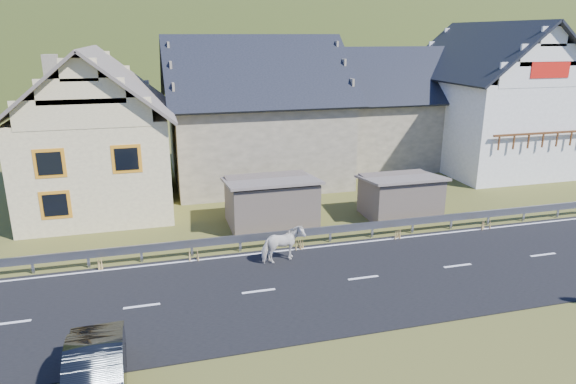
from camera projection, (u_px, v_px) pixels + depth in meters
name	position (u px, v px, depth m)	size (l,w,h in m)	color
ground	(363.00, 279.00, 19.19)	(160.00, 160.00, 0.00)	#494D1E
road	(363.00, 278.00, 19.18)	(60.00, 7.00, 0.04)	black
lane_markings	(363.00, 278.00, 19.17)	(60.00, 6.60, 0.01)	silver
guardrail	(330.00, 230.00, 22.42)	(28.10, 0.09, 0.75)	#93969B
shed_left	(271.00, 203.00, 24.36)	(4.30, 3.30, 2.40)	#6A5B4F
shed_right	(400.00, 197.00, 25.55)	(3.80, 2.90, 2.20)	#6A5B4F
house_cream	(95.00, 123.00, 26.47)	(7.80, 9.80, 8.30)	#FFEDB0
house_stone_a	(254.00, 104.00, 31.40)	(10.80, 9.80, 8.90)	tan
house_stone_b	(389.00, 102.00, 35.86)	(9.80, 8.80, 8.10)	tan
house_white	(491.00, 92.00, 34.34)	(8.80, 10.80, 9.70)	white
mountain	(183.00, 114.00, 192.36)	(440.00, 280.00, 260.00)	#293715
horse	(283.00, 245.00, 20.35)	(1.72, 0.78, 1.45)	silver
car	(95.00, 376.00, 12.68)	(1.42, 4.08, 1.35)	black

